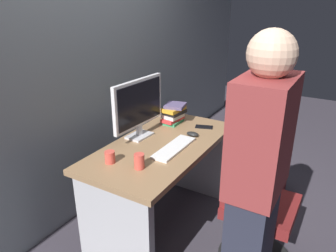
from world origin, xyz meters
TOP-DOWN VIEW (x-y plane):
  - ground_plane at (0.00, 0.00)m, footprint 9.00×9.00m
  - wall_back at (0.00, 0.76)m, footprint 6.40×0.10m
  - desk at (0.00, 0.00)m, footprint 1.32×0.67m
  - office_chair at (0.00, -0.72)m, footprint 0.52×0.52m
  - person_at_desk at (-0.42, -0.82)m, footprint 0.40×0.24m
  - monitor at (0.02, 0.22)m, footprint 0.54×0.15m
  - keyboard at (-0.04, -0.13)m, footprint 0.43×0.13m
  - mouse at (0.24, -0.13)m, footprint 0.06×0.10m
  - cup_near_keyboard at (-0.39, -0.07)m, footprint 0.07×0.07m
  - cup_by_monitor at (-0.43, 0.14)m, footprint 0.07×0.07m
  - book_stack at (0.40, 0.13)m, footprint 0.22×0.20m
  - cell_phone at (0.45, -0.14)m, footprint 0.11×0.16m
  - handbag at (0.89, -0.70)m, footprint 0.34×0.14m

SIDE VIEW (x-z plane):
  - ground_plane at x=0.00m, z-range 0.00..0.00m
  - handbag at x=0.89m, z-range -0.05..0.33m
  - office_chair at x=0.00m, z-range -0.04..0.90m
  - desk at x=0.00m, z-range 0.13..0.87m
  - cell_phone at x=0.45m, z-range 0.74..0.75m
  - keyboard at x=-0.04m, z-range 0.74..0.76m
  - mouse at x=0.24m, z-range 0.74..0.77m
  - cup_by_monitor at x=-0.43m, z-range 0.74..0.82m
  - cup_near_keyboard at x=-0.39m, z-range 0.74..0.84m
  - book_stack at x=0.40m, z-range 0.74..0.92m
  - person_at_desk at x=-0.42m, z-range 0.02..1.66m
  - monitor at x=0.02m, z-range 0.77..1.23m
  - wall_back at x=0.00m, z-range 0.00..3.00m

